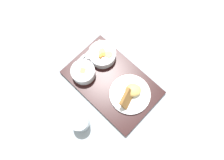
{
  "coord_description": "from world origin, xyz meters",
  "views": [
    {
      "loc": [
        0.19,
        -0.2,
        0.94
      ],
      "look_at": [
        0.0,
        0.0,
        0.05
      ],
      "focal_mm": 32.0,
      "sensor_mm": 36.0,
      "label": 1
    }
  ],
  "objects_px": {
    "spoon": "(87,58)",
    "bowl_salad": "(102,54)",
    "bowl_soup": "(83,72)",
    "glass_water": "(80,123)",
    "knife": "(84,56)",
    "plate_main": "(130,94)"
  },
  "relations": [
    {
      "from": "bowl_salad",
      "to": "knife",
      "type": "height_order",
      "value": "bowl_salad"
    },
    {
      "from": "bowl_soup",
      "to": "spoon",
      "type": "distance_m",
      "value": 0.09
    },
    {
      "from": "knife",
      "to": "spoon",
      "type": "distance_m",
      "value": 0.02
    },
    {
      "from": "bowl_soup",
      "to": "glass_water",
      "type": "xyz_separation_m",
      "value": [
        0.16,
        -0.17,
        -0.01
      ]
    },
    {
      "from": "bowl_soup",
      "to": "plate_main",
      "type": "xyz_separation_m",
      "value": [
        0.23,
        0.08,
        -0.01
      ]
    },
    {
      "from": "bowl_soup",
      "to": "knife",
      "type": "bearing_deg",
      "value": 136.22
    },
    {
      "from": "bowl_salad",
      "to": "bowl_soup",
      "type": "xyz_separation_m",
      "value": [
        0.0,
        -0.13,
        0.0
      ]
    },
    {
      "from": "bowl_salad",
      "to": "plate_main",
      "type": "height_order",
      "value": "plate_main"
    },
    {
      "from": "bowl_salad",
      "to": "glass_water",
      "type": "xyz_separation_m",
      "value": [
        0.16,
        -0.3,
        -0.01
      ]
    },
    {
      "from": "bowl_soup",
      "to": "spoon",
      "type": "height_order",
      "value": "bowl_soup"
    },
    {
      "from": "plate_main",
      "to": "glass_water",
      "type": "distance_m",
      "value": 0.26
    },
    {
      "from": "knife",
      "to": "spoon",
      "type": "height_order",
      "value": "knife"
    },
    {
      "from": "bowl_salad",
      "to": "spoon",
      "type": "distance_m",
      "value": 0.08
    },
    {
      "from": "plate_main",
      "to": "spoon",
      "type": "distance_m",
      "value": 0.28
    },
    {
      "from": "bowl_soup",
      "to": "knife",
      "type": "relative_size",
      "value": 0.64
    },
    {
      "from": "plate_main",
      "to": "glass_water",
      "type": "relative_size",
      "value": 2.08
    },
    {
      "from": "bowl_salad",
      "to": "spoon",
      "type": "relative_size",
      "value": 0.94
    },
    {
      "from": "bowl_soup",
      "to": "plate_main",
      "type": "relative_size",
      "value": 0.59
    },
    {
      "from": "spoon",
      "to": "bowl_salad",
      "type": "bearing_deg",
      "value": -38.16
    },
    {
      "from": "bowl_soup",
      "to": "spoon",
      "type": "relative_size",
      "value": 0.81
    },
    {
      "from": "glass_water",
      "to": "spoon",
      "type": "bearing_deg",
      "value": 131.97
    },
    {
      "from": "bowl_salad",
      "to": "glass_water",
      "type": "relative_size",
      "value": 1.44
    }
  ]
}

